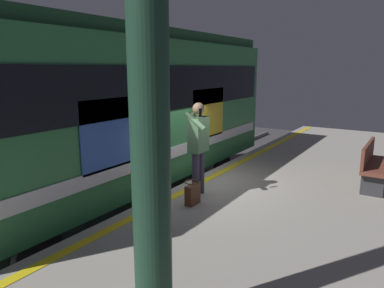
{
  "coord_description": "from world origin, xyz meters",
  "views": [
    {
      "loc": [
        6.09,
        4.02,
        3.38
      ],
      "look_at": [
        0.27,
        0.3,
        1.91
      ],
      "focal_mm": 33.5,
      "sensor_mm": 36.0,
      "label": 1
    }
  ],
  "objects_px": {
    "bench": "(374,163)",
    "passenger": "(198,141)",
    "train_carriage": "(115,105)",
    "handbag": "(193,194)",
    "station_column": "(150,128)"
  },
  "relations": [
    {
      "from": "train_carriage",
      "to": "passenger",
      "type": "bearing_deg",
      "value": 82.27
    },
    {
      "from": "bench",
      "to": "passenger",
      "type": "bearing_deg",
      "value": -50.21
    },
    {
      "from": "passenger",
      "to": "handbag",
      "type": "distance_m",
      "value": 0.99
    },
    {
      "from": "train_carriage",
      "to": "handbag",
      "type": "distance_m",
      "value": 3.05
    },
    {
      "from": "passenger",
      "to": "station_column",
      "type": "relative_size",
      "value": 0.46
    },
    {
      "from": "train_carriage",
      "to": "passenger",
      "type": "relative_size",
      "value": 5.19
    },
    {
      "from": "passenger",
      "to": "station_column",
      "type": "height_order",
      "value": "station_column"
    },
    {
      "from": "train_carriage",
      "to": "bench",
      "type": "height_order",
      "value": "train_carriage"
    },
    {
      "from": "passenger",
      "to": "bench",
      "type": "relative_size",
      "value": 1.13
    },
    {
      "from": "train_carriage",
      "to": "passenger",
      "type": "distance_m",
      "value": 2.48
    },
    {
      "from": "handbag",
      "to": "bench",
      "type": "xyz_separation_m",
      "value": [
        -2.79,
        2.56,
        0.29
      ]
    },
    {
      "from": "passenger",
      "to": "train_carriage",
      "type": "bearing_deg",
      "value": -97.73
    },
    {
      "from": "handbag",
      "to": "bench",
      "type": "distance_m",
      "value": 3.8
    },
    {
      "from": "passenger",
      "to": "handbag",
      "type": "relative_size",
      "value": 4.17
    },
    {
      "from": "passenger",
      "to": "bench",
      "type": "bearing_deg",
      "value": 129.79
    }
  ]
}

